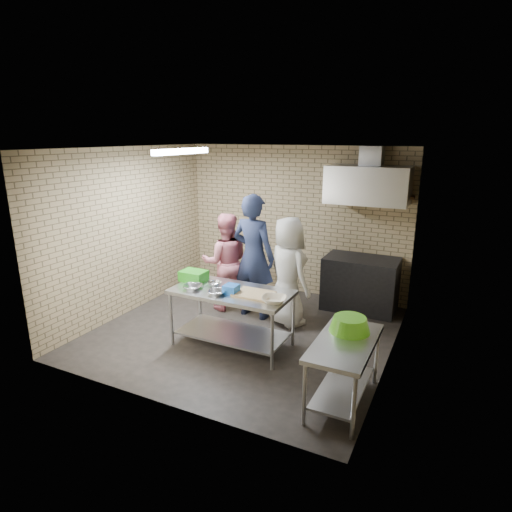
{
  "coord_description": "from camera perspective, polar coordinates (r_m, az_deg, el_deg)",
  "views": [
    {
      "loc": [
        2.77,
        -5.25,
        2.87
      ],
      "look_at": [
        0.1,
        0.2,
        1.15
      ],
      "focal_mm": 30.09,
      "sensor_mm": 36.0,
      "label": 1
    }
  ],
  "objects": [
    {
      "name": "mixing_bowl_c",
      "position": [
        5.75,
        -5.21,
        -4.83
      ],
      "size": [
        0.29,
        0.29,
        0.06
      ],
      "primitive_type": "imported",
      "rotation": [
        0.0,
        0.0,
        0.25
      ],
      "color": "#A8AAAF",
      "rests_on": "prep_table"
    },
    {
      "name": "bottle_red",
      "position": [
        7.32,
        15.31,
        8.67
      ],
      "size": [
        0.07,
        0.07,
        0.18
      ],
      "primitive_type": "cylinder",
      "color": "#B22619",
      "rests_on": "wall_shelf"
    },
    {
      "name": "back_wall",
      "position": [
        7.91,
        5.11,
        4.68
      ],
      "size": [
        4.2,
        0.06,
        2.7
      ],
      "primitive_type": "cube",
      "color": "#96845D",
      "rests_on": "ground"
    },
    {
      "name": "mixing_bowl_a",
      "position": [
        5.97,
        -8.41,
        -4.12
      ],
      "size": [
        0.31,
        0.31,
        0.06
      ],
      "primitive_type": "imported",
      "rotation": [
        0.0,
        0.0,
        0.25
      ],
      "color": "#AAACB1",
      "rests_on": "prep_table"
    },
    {
      "name": "green_crate",
      "position": [
        6.31,
        -8.29,
        -2.6
      ],
      "size": [
        0.37,
        0.27,
        0.15
      ],
      "primitive_type": "cube",
      "color": "#25941B",
      "rests_on": "prep_table"
    },
    {
      "name": "fluorescent_fixture",
      "position": [
        6.47,
        -9.84,
        13.55
      ],
      "size": [
        0.1,
        1.25,
        0.08
      ],
      "primitive_type": "cube",
      "color": "white",
      "rests_on": "ceiling"
    },
    {
      "name": "man_navy",
      "position": [
        6.81,
        -0.34,
        -0.1
      ],
      "size": [
        0.78,
        0.55,
        2.01
      ],
      "primitive_type": "imported",
      "rotation": [
        0.0,
        0.0,
        3.04
      ],
      "color": "#151734",
      "rests_on": "floor"
    },
    {
      "name": "right_wall",
      "position": [
        5.51,
        18.06,
        -1.0
      ],
      "size": [
        0.06,
        4.0,
        2.7
      ],
      "primitive_type": "cube",
      "color": "#96845D",
      "rests_on": "ground"
    },
    {
      "name": "cutting_board",
      "position": [
        5.71,
        -0.28,
        -5.06
      ],
      "size": [
        0.5,
        0.38,
        0.03
      ],
      "primitive_type": "cube",
      "color": "#D5B47B",
      "rests_on": "prep_table"
    },
    {
      "name": "green_basin",
      "position": [
        4.95,
        12.35,
        -8.85
      ],
      "size": [
        0.46,
        0.46,
        0.17
      ],
      "primitive_type": null,
      "color": "#59C626",
      "rests_on": "side_counter"
    },
    {
      "name": "woman_pink",
      "position": [
        7.17,
        -4.07,
        -0.81
      ],
      "size": [
        1.01,
        0.95,
        1.65
      ],
      "primitive_type": "imported",
      "rotation": [
        0.0,
        0.0,
        3.7
      ],
      "color": "#C96A7A",
      "rests_on": "floor"
    },
    {
      "name": "stove",
      "position": [
        7.45,
        13.69,
        -3.6
      ],
      "size": [
        1.2,
        0.7,
        0.9
      ],
      "primitive_type": "cube",
      "color": "black",
      "rests_on": "floor"
    },
    {
      "name": "prep_table",
      "position": [
        6.04,
        -3.2,
        -8.24
      ],
      "size": [
        1.64,
        0.82,
        0.82
      ],
      "primitive_type": "cube",
      "color": "silver",
      "rests_on": "floor"
    },
    {
      "name": "hood_duct",
      "position": [
        7.25,
        15.15,
        12.75
      ],
      "size": [
        0.35,
        0.3,
        0.3
      ],
      "primitive_type": "cube",
      "color": "#A5A8AD",
      "rests_on": "back_wall"
    },
    {
      "name": "wall_shelf",
      "position": [
        7.29,
        17.18,
        7.63
      ],
      "size": [
        0.8,
        0.2,
        0.04
      ],
      "primitive_type": "cube",
      "color": "#3F2B19",
      "rests_on": "back_wall"
    },
    {
      "name": "ceramic_bowl",
      "position": [
        5.45,
        2.42,
        -5.83
      ],
      "size": [
        0.38,
        0.38,
        0.08
      ],
      "primitive_type": "imported",
      "rotation": [
        0.0,
        0.0,
        0.25
      ],
      "color": "beige",
      "rests_on": "prep_table"
    },
    {
      "name": "blue_tub",
      "position": [
        5.76,
        -3.32,
        -4.42
      ],
      "size": [
        0.18,
        0.18,
        0.12
      ],
      "primitive_type": "cube",
      "color": "blue",
      "rests_on": "prep_table"
    },
    {
      "name": "floor",
      "position": [
        6.6,
        -1.57,
        -9.98
      ],
      "size": [
        4.2,
        4.2,
        0.0
      ],
      "primitive_type": "plane",
      "color": "black",
      "rests_on": "ground"
    },
    {
      "name": "left_wall",
      "position": [
        7.33,
        -16.39,
        3.19
      ],
      "size": [
        0.06,
        4.0,
        2.7
      ],
      "primitive_type": "cube",
      "color": "#96845D",
      "rests_on": "ground"
    },
    {
      "name": "mixing_bowl_b",
      "position": [
        6.06,
        -5.51,
        -3.71
      ],
      "size": [
        0.24,
        0.24,
        0.06
      ],
      "primitive_type": "imported",
      "rotation": [
        0.0,
        0.0,
        0.25
      ],
      "color": "#B9BCC0",
      "rests_on": "prep_table"
    },
    {
      "name": "side_counter",
      "position": [
        4.94,
        11.52,
        -14.86
      ],
      "size": [
        0.6,
        1.2,
        0.75
      ],
      "primitive_type": "cube",
      "color": "silver",
      "rests_on": "floor"
    },
    {
      "name": "bottle_green",
      "position": [
        7.26,
        18.42,
        8.25
      ],
      "size": [
        0.06,
        0.06,
        0.15
      ],
      "primitive_type": "cylinder",
      "color": "green",
      "rests_on": "wall_shelf"
    },
    {
      "name": "ceiling",
      "position": [
        5.94,
        -1.77,
        14.17
      ],
      "size": [
        4.2,
        4.2,
        0.0
      ],
      "primitive_type": "plane",
      "rotation": [
        3.14,
        0.0,
        0.0
      ],
      "color": "black",
      "rests_on": "ground"
    },
    {
      "name": "front_wall",
      "position": [
        4.54,
        -13.52,
        -4.22
      ],
      "size": [
        4.2,
        0.06,
        2.7
      ],
      "primitive_type": "cube",
      "color": "#96845D",
      "rests_on": "ground"
    },
    {
      "name": "range_hood",
      "position": [
        7.14,
        14.65,
        9.12
      ],
      "size": [
        1.3,
        0.6,
        0.6
      ],
      "primitive_type": "cube",
      "color": "silver",
      "rests_on": "back_wall"
    },
    {
      "name": "woman_white",
      "position": [
        6.59,
        4.29,
        -2.09
      ],
      "size": [
        0.99,
        0.9,
        1.7
      ],
      "primitive_type": "imported",
      "rotation": [
        0.0,
        0.0,
        2.57
      ],
      "color": "silver",
      "rests_on": "floor"
    }
  ]
}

